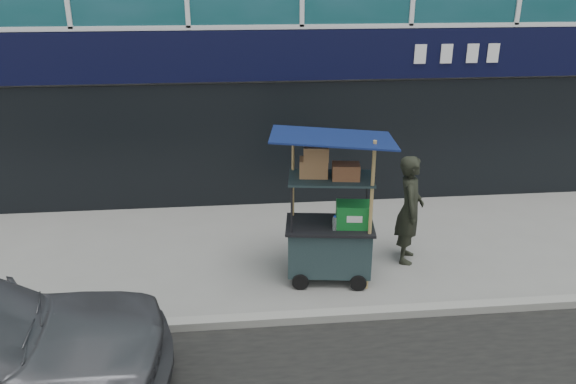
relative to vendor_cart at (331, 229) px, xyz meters
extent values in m
plane|color=slate|center=(-0.08, -0.90, -0.81)|extent=(80.00, 80.00, 0.00)
cube|color=gray|center=(-0.08, -1.10, -0.75)|extent=(80.00, 0.18, 0.12)
cube|color=black|center=(-0.08, 2.96, 2.09)|extent=(15.68, 0.06, 0.90)
cube|color=black|center=(-0.08, 3.00, 0.39)|extent=(15.68, 0.04, 2.40)
cube|color=#19272A|center=(-0.02, 0.01, -0.31)|extent=(1.28, 0.86, 0.70)
cylinder|color=black|center=(-0.48, -0.30, -0.69)|extent=(0.24, 0.08, 0.24)
cylinder|color=black|center=(0.35, -0.42, -0.69)|extent=(0.24, 0.08, 0.24)
cube|color=black|center=(-0.02, 0.01, 0.06)|extent=(1.37, 0.95, 0.04)
cylinder|color=black|center=(-0.60, -0.21, 0.42)|extent=(0.03, 0.03, 0.75)
cylinder|color=black|center=(0.49, -0.36, 0.42)|extent=(0.03, 0.03, 0.75)
cylinder|color=black|center=(-0.52, 0.38, 0.42)|extent=(0.03, 0.03, 0.75)
cylinder|color=black|center=(0.57, 0.23, 0.42)|extent=(0.03, 0.03, 0.75)
cube|color=#19272A|center=(-0.02, 0.01, 0.79)|extent=(1.28, 0.86, 0.03)
cylinder|color=#AD834E|center=(0.49, -0.36, 0.32)|extent=(0.06, 0.06, 2.25)
cylinder|color=#AD834E|center=(-0.52, 0.38, 0.27)|extent=(0.05, 0.05, 2.15)
cube|color=#0D1C4A|center=(-0.02, 0.01, 1.39)|extent=(1.84, 1.42, 0.20)
cube|color=#0F6415|center=(0.31, -0.09, 0.26)|extent=(0.54, 0.41, 0.35)
cylinder|color=silver|center=(0.02, -0.20, 0.18)|extent=(0.07, 0.07, 0.20)
cylinder|color=blue|center=(0.02, -0.20, 0.29)|extent=(0.04, 0.04, 0.02)
cube|color=olive|center=(-0.26, 0.09, 0.93)|extent=(0.44, 0.35, 0.25)
cube|color=olive|center=(0.17, -0.07, 0.92)|extent=(0.41, 0.33, 0.22)
cube|color=olive|center=(-0.23, 0.07, 1.16)|extent=(0.38, 0.31, 0.20)
imported|color=black|center=(1.32, 0.45, 0.06)|extent=(0.59, 0.73, 1.74)
camera|label=1|loc=(-1.38, -7.33, 3.52)|focal=35.00mm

